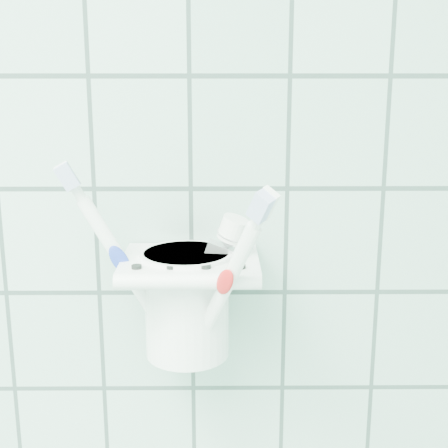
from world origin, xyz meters
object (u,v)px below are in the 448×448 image
cup (187,300)px  toothpaste_tube (192,264)px  toothbrush_pink (173,245)px  toothbrush_blue (192,239)px  toothbrush_orange (194,244)px  holder_bracket (190,266)px

cup → toothpaste_tube: 0.03m
toothpaste_tube → toothbrush_pink: bearing=-121.6°
toothbrush_blue → toothbrush_orange: size_ratio=0.98×
toothpaste_tube → toothbrush_orange: bearing=-74.6°
toothbrush_pink → toothbrush_orange: toothbrush_orange is taller
toothbrush_pink → toothbrush_orange: 0.02m
toothbrush_orange → toothbrush_blue: bearing=129.9°
toothbrush_pink → toothbrush_orange: bearing=-24.5°
toothbrush_blue → toothpaste_tube: toothbrush_blue is taller
toothpaste_tube → cup: bearing=-102.3°
toothbrush_orange → holder_bracket: bearing=150.1°
cup → toothbrush_pink: (-0.01, -0.01, 0.05)m
toothbrush_orange → toothpaste_tube: 0.04m
toothbrush_pink → toothbrush_blue: toothbrush_pink is taller
toothbrush_pink → toothpaste_tube: bearing=40.0°
holder_bracket → toothbrush_pink: toothbrush_pink is taller
cup → toothbrush_orange: size_ratio=0.51×
toothpaste_tube → holder_bracket: bearing=-84.5°
holder_bracket → toothbrush_blue: 0.03m
holder_bracket → toothbrush_blue: size_ratio=0.65×
toothbrush_blue → toothpaste_tube: (0.00, -0.00, -0.02)m
cup → toothbrush_orange: 0.06m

